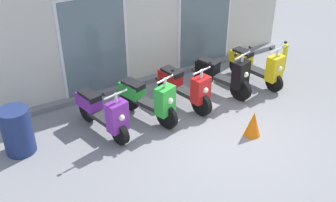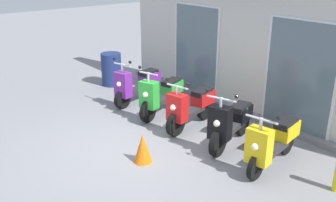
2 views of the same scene
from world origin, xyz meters
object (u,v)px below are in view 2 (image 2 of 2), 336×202
object	(u,v)px
scooter_purple	(137,84)
scooter_yellow	(273,141)
scooter_green	(161,94)
scooter_red	(191,107)
scooter_black	(231,123)
traffic_cone	(143,148)
trash_bin	(111,69)

from	to	relation	value
scooter_purple	scooter_yellow	distance (m)	3.95
scooter_green	scooter_red	distance (m)	0.93
scooter_green	scooter_black	world-z (taller)	scooter_green
scooter_red	scooter_yellow	size ratio (longest dim) A/B	0.99
traffic_cone	scooter_green	bearing A→B (deg)	133.01
scooter_black	traffic_cone	world-z (taller)	scooter_black
scooter_purple	scooter_green	distance (m)	0.98
scooter_red	traffic_cone	distance (m)	1.73
scooter_purple	scooter_green	world-z (taller)	scooter_green
scooter_yellow	traffic_cone	world-z (taller)	scooter_yellow
trash_bin	scooter_black	bearing A→B (deg)	-2.14
scooter_green	trash_bin	distance (m)	2.57
scooter_purple	scooter_yellow	world-z (taller)	scooter_purple
scooter_purple	scooter_red	bearing A→B (deg)	0.96
scooter_green	scooter_black	bearing A→B (deg)	2.32
scooter_green	scooter_red	bearing A→B (deg)	3.31
scooter_yellow	trash_bin	xyz separation A→B (m)	(-5.52, 0.21, -0.03)
scooter_red	scooter_black	xyz separation A→B (m)	(1.07, 0.03, 0.00)
scooter_purple	scooter_green	bearing A→B (deg)	-1.25
trash_bin	traffic_cone	xyz separation A→B (m)	(4.02, -1.82, -0.19)
scooter_purple	scooter_black	distance (m)	2.98
scooter_black	trash_bin	distance (m)	4.55
scooter_red	trash_bin	xyz separation A→B (m)	(-3.48, 0.20, -0.01)
scooter_purple	scooter_black	size ratio (longest dim) A/B	1.00
scooter_yellow	traffic_cone	distance (m)	2.22
scooter_green	traffic_cone	world-z (taller)	scooter_green
scooter_purple	trash_bin	xyz separation A→B (m)	(-1.57, 0.23, -0.01)
scooter_purple	scooter_yellow	bearing A→B (deg)	0.31
trash_bin	traffic_cone	bearing A→B (deg)	-24.40
scooter_yellow	trash_bin	size ratio (longest dim) A/B	1.75
trash_bin	scooter_green	bearing A→B (deg)	-5.61
scooter_purple	traffic_cone	xyz separation A→B (m)	(2.45, -1.59, -0.20)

